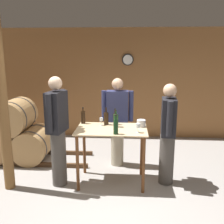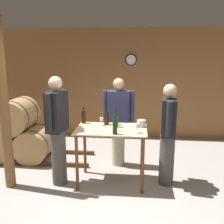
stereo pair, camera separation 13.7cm
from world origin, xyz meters
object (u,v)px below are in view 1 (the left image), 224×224
Objects in this scene: wine_bottle_center at (115,118)px; wine_bottle_right at (116,120)px; wine_glass_near_center at (138,126)px; person_visitor_bearded at (117,120)px; wooden_post at (3,105)px; person_host at (57,129)px; wine_bottle_left at (106,118)px; ice_bucket at (141,123)px; wine_bottle_far_left at (83,117)px; wine_glass_near_left at (101,120)px; wine_bottle_far_right at (116,127)px; person_visitor_with_scarf at (168,132)px.

wine_bottle_right is at bearing -81.93° from wine_bottle_center.
person_visitor_bearded reaches higher than wine_glass_near_center.
person_host is (0.77, 0.17, -0.41)m from wooden_post.
wine_bottle_left reaches higher than ice_bucket.
wine_bottle_left is at bearing -7.12° from wine_bottle_far_left.
wine_glass_near_left is at bearing -114.23° from person_visitor_bearded.
wooden_post is 2.17m from ice_bucket.
wine_bottle_right is 0.17× the size of person_visitor_bearded.
wine_bottle_far_right is at bearing 0.47° from wooden_post.
wine_bottle_left is at bearing 19.23° from wooden_post.
wine_bottle_far_left is 1.97× the size of wine_glass_near_center.
ice_bucket is 0.72m from person_visitor_bearded.
wine_bottle_left is 0.55m from wine_bottle_far_right.
person_host is at bearing -165.44° from wine_bottle_right.
wine_bottle_far_left is 1.44m from person_visitor_with_scarf.
person_visitor_bearded reaches higher than wine_bottle_far_right.
wine_bottle_center is 0.45m from ice_bucket.
wine_bottle_far_left is 0.99m from ice_bucket.
wine_glass_near_center is 0.34m from ice_bucket.
wine_bottle_far_left is (1.11, 0.58, -0.31)m from wooden_post.
wooden_post is 18.80× the size of ice_bucket.
person_host is (-0.93, 0.15, -0.11)m from wine_bottle_far_right.
wine_bottle_right is 0.46m from wine_glass_near_center.
person_visitor_bearded reaches higher than ice_bucket.
person_visitor_bearded is at bearing 91.27° from wine_bottle_far_right.
wine_bottle_left is at bearing 141.40° from wine_glass_near_center.
person_host reaches higher than person_visitor_with_scarf.
wooden_post reaches higher than wine_bottle_left.
wine_bottle_far_right is 2.10× the size of wine_glass_near_center.
wine_bottle_right is 0.42m from ice_bucket.
wooden_post is at bearing -179.53° from wine_bottle_far_right.
wine_glass_near_center is 1.26m from person_host.
ice_bucket is at bearing 79.25° from wine_glass_near_center.
wine_bottle_left is at bearing 25.94° from person_host.
wine_bottle_far_right is at bearing -85.72° from wine_bottle_center.
wine_glass_near_left is at bearing 172.92° from person_visitor_with_scarf.
wine_glass_near_center reaches higher than wine_glass_near_left.
person_visitor_with_scarf is at bearing -14.14° from wine_bottle_center.
wine_bottle_center is at bearing 94.28° from wine_bottle_far_right.
wine_bottle_left is at bearing 110.24° from wine_bottle_far_right.
wine_bottle_right is 0.86m from person_visitor_with_scarf.
wine_bottle_right is at bearing 175.43° from person_visitor_with_scarf.
wine_bottle_far_left is 1.03× the size of wine_bottle_center.
wine_bottle_center is at bearing 18.44° from wooden_post.
person_visitor_bearded is at bearing 65.77° from wine_glass_near_left.
wine_bottle_far_right reaches higher than wine_glass_near_left.
wine_glass_near_center is at bearing -49.89° from wine_bottle_center.
person_visitor_bearded is (-0.02, 1.00, -0.17)m from wine_bottle_far_right.
person_visitor_bearded is (0.24, 0.54, -0.14)m from wine_glass_near_left.
wine_bottle_center is (1.66, 0.55, -0.31)m from wooden_post.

